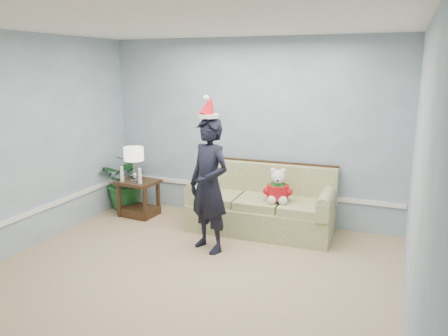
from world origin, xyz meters
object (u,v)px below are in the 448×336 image
houseplant (127,181)px  teddy_bear (278,190)px  sofa (262,207)px  table_lamp (134,155)px  man (209,185)px  side_table (139,202)px

houseplant → teddy_bear: teddy_bear is taller
sofa → table_lamp: size_ratio=3.80×
man → table_lamp: bearing=178.8°
sofa → table_lamp: 2.09m
side_table → houseplant: size_ratio=0.66×
side_table → teddy_bear: (2.23, -0.01, 0.44)m
houseplant → side_table: bearing=-32.7°
sofa → side_table: sofa is taller
side_table → teddy_bear: 2.27m
table_lamp → houseplant: size_ratio=0.57×
table_lamp → teddy_bear: table_lamp is taller
houseplant → teddy_bear: bearing=-5.4°
houseplant → man: size_ratio=0.56×
side_table → teddy_bear: bearing=-0.3°
table_lamp → teddy_bear: bearing=0.8°
man → teddy_bear: 1.03m
sofa → man: 1.13m
sofa → teddy_bear: size_ratio=4.26×
table_lamp → man: size_ratio=0.31×
table_lamp → man: bearing=-24.7°
houseplant → teddy_bear: size_ratio=1.97×
side_table → table_lamp: size_ratio=1.16×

